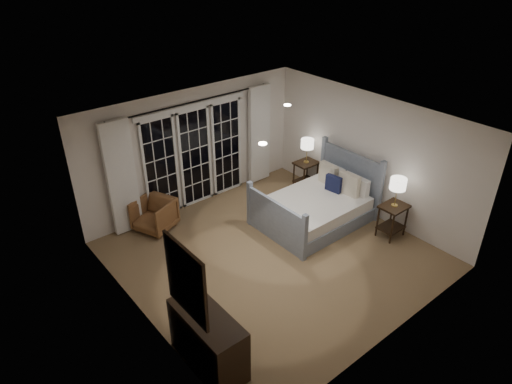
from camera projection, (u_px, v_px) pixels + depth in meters
floor at (273, 255)px, 8.27m from camera, size 5.00×5.00×0.00m
ceiling at (276, 125)px, 7.04m from camera, size 5.00×5.00×0.00m
wall_left at (138, 253)px, 6.28m from camera, size 0.02×5.00×2.50m
wall_right at (369, 155)px, 9.03m from camera, size 0.02×5.00×2.50m
wall_back at (194, 148)px, 9.34m from camera, size 5.00×0.02×2.50m
wall_front at (400, 269)px, 5.98m from camera, size 5.00×0.02×2.50m
french_doors at (195, 156)px, 9.39m from camera, size 2.50×0.04×2.20m
curtain_rod at (193, 102)px, 8.77m from camera, size 3.50×0.03×0.03m
curtain_left at (122, 178)px, 8.40m from camera, size 0.55×0.10×2.25m
curtain_right at (259, 135)px, 10.21m from camera, size 0.55×0.10×2.25m
downlight_a at (287, 105)px, 7.89m from camera, size 0.12×0.12×0.01m
downlight_b at (263, 144)px, 6.44m from camera, size 0.12×0.12×0.01m
bed at (316, 207)px, 9.11m from camera, size 2.12×1.51×1.23m
nightstand_left at (393, 216)px, 8.59m from camera, size 0.51×0.41×0.67m
nightstand_right at (306, 171)px, 10.23m from camera, size 0.50×0.40×0.65m
lamp_left at (398, 184)px, 8.26m from camera, size 0.30×0.30×0.57m
lamp_right at (307, 144)px, 9.90m from camera, size 0.28×0.28×0.55m
armchair at (154, 215)px, 8.85m from camera, size 0.92×0.91×0.64m
dresser at (208, 340)px, 6.00m from camera, size 0.50×1.19×0.84m
mirror at (186, 281)px, 5.32m from camera, size 0.05×0.85×1.00m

